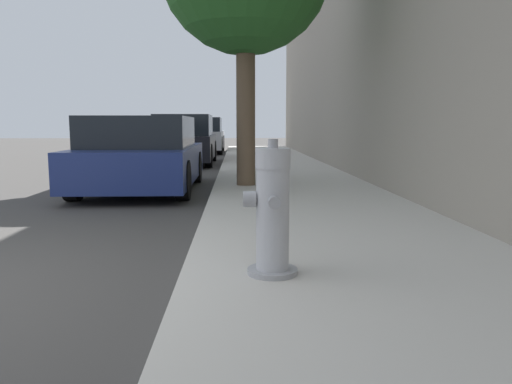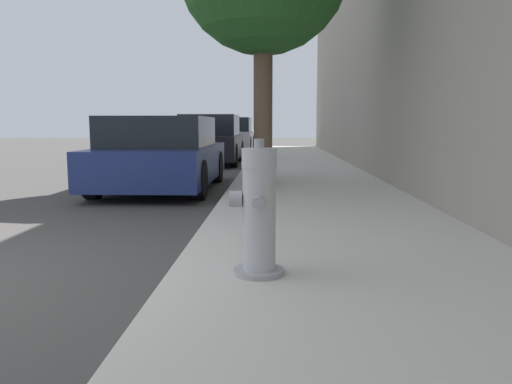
{
  "view_description": "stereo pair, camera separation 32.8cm",
  "coord_description": "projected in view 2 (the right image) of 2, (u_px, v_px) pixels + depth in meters",
  "views": [
    {
      "loc": [
        2.31,
        -3.09,
        1.14
      ],
      "look_at": [
        2.47,
        1.32,
        0.55
      ],
      "focal_mm": 35.0,
      "sensor_mm": 36.0,
      "label": 1
    },
    {
      "loc": [
        2.63,
        -3.09,
        1.14
      ],
      "look_at": [
        2.47,
        1.32,
        0.55
      ],
      "focal_mm": 35.0,
      "sensor_mm": 36.0,
      "label": 2
    }
  ],
  "objects": [
    {
      "name": "parked_car_near",
      "position": [
        162.0,
        155.0,
        8.74
      ],
      "size": [
        1.85,
        3.83,
        1.28
      ],
      "color": "navy",
      "rests_on": "ground_plane"
    },
    {
      "name": "parked_car_far",
      "position": [
        231.0,
        136.0,
        20.47
      ],
      "size": [
        1.76,
        4.18,
        1.43
      ],
      "color": "#B7B7BC",
      "rests_on": "ground_plane"
    },
    {
      "name": "parked_car_mid",
      "position": [
        211.0,
        141.0,
        14.54
      ],
      "size": [
        1.69,
        3.87,
        1.42
      ],
      "color": "black",
      "rests_on": "ground_plane"
    },
    {
      "name": "fire_hydrant",
      "position": [
        259.0,
        214.0,
        3.26
      ],
      "size": [
        0.36,
        0.36,
        0.89
      ],
      "color": "#97979C",
      "rests_on": "sidewalk_slab"
    },
    {
      "name": "sidewalk_slab",
      "position": [
        368.0,
        292.0,
        3.18
      ],
      "size": [
        2.64,
        40.0,
        0.16
      ],
      "color": "beige",
      "rests_on": "ground_plane"
    }
  ]
}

